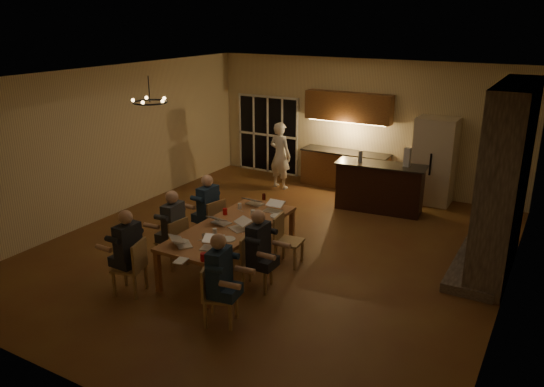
{
  "coord_description": "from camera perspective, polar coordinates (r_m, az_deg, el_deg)",
  "views": [
    {
      "loc": [
        4.5,
        -7.92,
        4.19
      ],
      "look_at": [
        -0.2,
        0.3,
        0.99
      ],
      "focal_mm": 35.0,
      "sensor_mm": 36.0,
      "label": 1
    }
  ],
  "objects": [
    {
      "name": "can_silver",
      "position": [
        8.56,
        -7.31,
        -4.72
      ],
      "size": [
        0.07,
        0.07,
        0.12
      ],
      "primitive_type": "cylinder",
      "color": "#B2B2B7",
      "rests_on": "dining_table"
    },
    {
      "name": "laptop_a",
      "position": [
        8.45,
        -9.52,
        -4.78
      ],
      "size": [
        0.42,
        0.42,
        0.23
      ],
      "primitive_type": null,
      "rotation": [
        0.0,
        0.0,
        2.47
      ],
      "color": "silver",
      "rests_on": "dining_table"
    },
    {
      "name": "kitchenette",
      "position": [
        13.37,
        7.97,
        5.58
      ],
      "size": [
        2.24,
        0.68,
        2.4
      ],
      "primitive_type": null,
      "color": "brown",
      "rests_on": "ground"
    },
    {
      "name": "mug_back",
      "position": [
        9.92,
        -3.5,
        -1.33
      ],
      "size": [
        0.07,
        0.07,
        0.1
      ],
      "primitive_type": "cylinder",
      "color": "white",
      "rests_on": "dining_table"
    },
    {
      "name": "redcup_mid",
      "position": [
        9.63,
        -5.08,
        -1.94
      ],
      "size": [
        0.08,
        0.08,
        0.12
      ],
      "primitive_type": "cylinder",
      "color": "#B30B0F",
      "rests_on": "dining_table"
    },
    {
      "name": "right_wall",
      "position": [
        8.35,
        24.9,
        -1.2
      ],
      "size": [
        0.04,
        9.0,
        3.2
      ],
      "primitive_type": "cube",
      "color": "beige",
      "rests_on": "ground"
    },
    {
      "name": "can_right",
      "position": [
        9.2,
        -1.58,
        -2.89
      ],
      "size": [
        0.06,
        0.06,
        0.12
      ],
      "primitive_type": "cylinder",
      "color": "#B2B2B7",
      "rests_on": "dining_table"
    },
    {
      "name": "person_right_mid",
      "position": [
        8.3,
        -1.46,
        -6.26
      ],
      "size": [
        0.6,
        0.6,
        1.38
      ],
      "primitive_type": null,
      "rotation": [
        0.0,
        0.0,
        1.57
      ],
      "color": "#22242C",
      "rests_on": "ground"
    },
    {
      "name": "plate_far",
      "position": [
        9.52,
        0.56,
        -2.43
      ],
      "size": [
        0.26,
        0.26,
        0.02
      ],
      "primitive_type": "cylinder",
      "color": "white",
      "rests_on": "dining_table"
    },
    {
      "name": "french_doors",
      "position": [
        14.67,
        -0.41,
        6.32
      ],
      "size": [
        1.86,
        0.08,
        2.1
      ],
      "primitive_type": "cube",
      "color": "black",
      "rests_on": "ground"
    },
    {
      "name": "person_left_far",
      "position": [
        10.08,
        -6.86,
        -1.77
      ],
      "size": [
        0.64,
        0.64,
        1.38
      ],
      "primitive_type": null,
      "rotation": [
        0.0,
        0.0,
        -1.64
      ],
      "color": "#1B2D45",
      "rests_on": "ground"
    },
    {
      "name": "fireplace",
      "position": [
        9.51,
        23.75,
        1.27
      ],
      "size": [
        0.58,
        2.5,
        3.2
      ],
      "primitive_type": "cube",
      "color": "#726459",
      "rests_on": "ground"
    },
    {
      "name": "redcup_near",
      "position": [
        7.91,
        -7.39,
        -6.79
      ],
      "size": [
        0.09,
        0.09,
        0.12
      ],
      "primitive_type": "cylinder",
      "color": "#B30B0F",
      "rests_on": "dining_table"
    },
    {
      "name": "chandelier",
      "position": [
        9.55,
        -12.99,
        9.55
      ],
      "size": [
        0.6,
        0.6,
        0.03
      ],
      "primitive_type": "torus",
      "color": "black",
      "rests_on": "ceiling"
    },
    {
      "name": "refrigerator",
      "position": [
        12.75,
        17.04,
        3.37
      ],
      "size": [
        0.9,
        0.68,
        2.0
      ],
      "primitive_type": "cube",
      "color": "beige",
      "rests_on": "ground"
    },
    {
      "name": "plate_left",
      "position": [
        8.6,
        -9.8,
        -5.12
      ],
      "size": [
        0.23,
        0.23,
        0.02
      ],
      "primitive_type": "cylinder",
      "color": "white",
      "rests_on": "dining_table"
    },
    {
      "name": "laptop_e",
      "position": [
        10.1,
        -1.83,
        -0.56
      ],
      "size": [
        0.35,
        0.31,
        0.23
      ],
      "primitive_type": null,
      "rotation": [
        0.0,
        0.0,
        3.03
      ],
      "color": "silver",
      "rests_on": "dining_table"
    },
    {
      "name": "chair_right_far",
      "position": [
        9.29,
        1.85,
        -5.11
      ],
      "size": [
        0.48,
        0.48,
        0.89
      ],
      "primitive_type": null,
      "rotation": [
        0.0,
        0.0,
        1.68
      ],
      "color": "#A37C51",
      "rests_on": "ground"
    },
    {
      "name": "person_left_near",
      "position": [
        8.58,
        -15.16,
        -6.09
      ],
      "size": [
        0.62,
        0.62,
        1.38
      ],
      "primitive_type": null,
      "rotation": [
        0.0,
        0.0,
        -1.6
      ],
      "color": "#22242C",
      "rests_on": "ground"
    },
    {
      "name": "ceiling",
      "position": [
        9.16,
        0.14,
        12.61
      ],
      "size": [
        8.0,
        9.0,
        0.04
      ],
      "primitive_type": "cube",
      "color": "white",
      "rests_on": "back_wall"
    },
    {
      "name": "bar_blender",
      "position": [
        11.78,
        14.35,
        3.8
      ],
      "size": [
        0.14,
        0.14,
        0.4
      ],
      "primitive_type": "cube",
      "rotation": [
        0.0,
        0.0,
        -0.06
      ],
      "color": "silver",
      "rests_on": "bar_island"
    },
    {
      "name": "laptop_c",
      "position": [
        9.22,
        -5.52,
        -2.55
      ],
      "size": [
        0.36,
        0.33,
        0.23
      ],
      "primitive_type": null,
      "rotation": [
        0.0,
        0.0,
        2.98
      ],
      "color": "silver",
      "rests_on": "dining_table"
    },
    {
      "name": "back_wall",
      "position": [
        13.48,
        9.75,
        7.34
      ],
      "size": [
        8.0,
        0.04,
        3.2
      ],
      "primitive_type": "cube",
      "color": "beige",
      "rests_on": "ground"
    },
    {
      "name": "chair_right_mid",
      "position": [
        8.5,
        -1.59,
        -7.47
      ],
      "size": [
        0.54,
        0.54,
        0.89
      ],
      "primitive_type": null,
      "rotation": [
        0.0,
        0.0,
        1.82
      ],
      "color": "#A37C51",
      "rests_on": "ground"
    },
    {
      "name": "mug_mid",
      "position": [
        9.57,
        -2.06,
        -2.07
      ],
      "size": [
        0.09,
        0.09,
        0.1
      ],
      "primitive_type": "cylinder",
      "color": "white",
      "rests_on": "dining_table"
    },
    {
      "name": "laptop_b",
      "position": [
        8.26,
        -6.57,
        -5.19
      ],
      "size": [
        0.39,
        0.36,
        0.23
      ],
      "primitive_type": null,
      "rotation": [
        0.0,
        0.0,
        0.3
      ],
      "color": "silver",
      "rests_on": "dining_table"
    },
    {
      "name": "mug_front",
      "position": [
        8.8,
        -6.17,
        -4.08
      ],
      "size": [
        0.07,
        0.07,
        0.1
      ],
      "primitive_type": "cylinder",
      "color": "white",
      "rests_on": "dining_table"
    },
    {
      "name": "person_right_near",
      "position": [
        7.51,
        -5.66,
        -9.2
      ],
      "size": [
        0.68,
        0.68,
        1.38
      ],
      "primitive_type": null,
      "rotation": [
        0.0,
        0.0,
        1.71
      ],
      "color": "#1B2D45",
      "rests_on": "ground"
    },
    {
      "name": "floor",
      "position": [
        10.02,
        0.13,
        -6.02
      ],
      "size": [
        9.0,
        9.0,
        0.0
      ],
      "primitive_type": "plane",
      "color": "brown",
      "rests_on": "ground"
    },
    {
      "name": "plate_near",
      "position": [
        8.59,
        -4.76,
        -4.92
      ],
      "size": [
        0.24,
        0.24,
        0.02
      ],
      "primitive_type": "cylinder",
      "color": "white",
      "rests_on": "dining_table"
    },
    {
      "name": "chair_left_near",
      "position": [
        8.66,
        -15.14,
        -7.63
      ],
      "size": [
        0.54,
        0.54,
        0.89
      ],
      "primitive_type": null,
      "rotation": [
        0.0,
        0.0,
        -1.29
      ],
      "color": "#A37C51",
      "rests_on": "ground"
    },
    {
      "name": "chair_left_far",
      "position": [
        10.22,
        -6.67,
        -2.95
      ],
      "size": [
        0.54,
        0.54,
        0.89
      ],
      "primitive_type": null,
      "rotation": [
        0.0,
        0.0,
        -1.83
      ],
      "color": "#A37C51",
      "rests_on": "ground"
    },
    {
      "name": "left_wall",
      "position": [
        11.91,
        -17.0,
        5.31
      ],
      "size": [
        0.04,
        9.0,
        3.2
      ],
      "primitive_type": "cube",
      "color": "beige",
      "rests_on": "ground"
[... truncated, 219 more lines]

